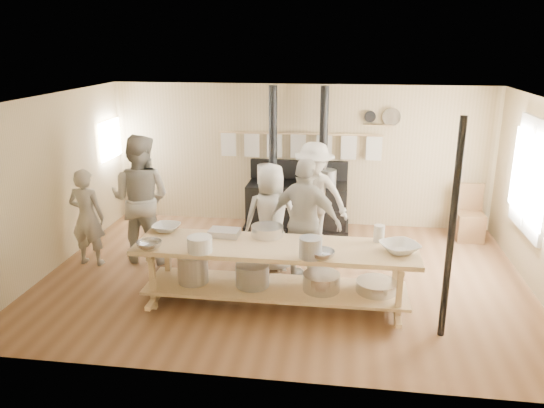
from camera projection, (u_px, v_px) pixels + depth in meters
The scene contains 24 objects.
ground at pixel (283, 276), 7.85m from camera, with size 7.00×7.00×0.00m, color brown.
room_shell at pixel (284, 170), 7.37m from camera, with size 7.00×7.00×7.00m.
window_right at pixel (531, 176), 7.52m from camera, with size 0.09×1.50×1.65m.
left_opening at pixel (110, 140), 9.72m from camera, with size 0.00×0.90×0.90m.
stove at pixel (297, 201), 9.70m from camera, with size 1.90×0.75×2.60m.
towel_rail at pixel (299, 143), 9.66m from camera, with size 3.00×0.04×0.47m.
back_wall_shelf at pixel (382, 120), 9.37m from camera, with size 0.63×0.14×0.32m.
prep_table at pixel (275, 269), 6.85m from camera, with size 3.60×0.90×0.85m.
support_post at pixel (452, 232), 5.92m from camera, with size 0.08×0.08×2.60m, color black.
cook_far_left at pixel (87, 217), 8.09m from camera, with size 0.56×0.36×1.52m, color beige.
cook_left at pixel (141, 199), 8.20m from camera, with size 0.97×0.76×2.01m, color beige.
cook_center at pixel (271, 218), 7.86m from camera, with size 0.80×0.52×1.64m, color beige.
cook_right at pixel (305, 222), 7.42m from camera, with size 1.07×0.45×1.83m, color beige.
cook_by_window at pixel (314, 196), 8.69m from camera, with size 1.16×0.67×1.79m, color beige.
chair at pixel (469, 224), 9.23m from camera, with size 0.46×0.46×0.97m.
bowl_white_a at pixel (166, 228), 7.25m from camera, with size 0.37×0.37×0.09m, color white.
bowl_steel_a at pixel (149, 245), 6.63m from camera, with size 0.32×0.32×0.10m, color silver.
bowl_white_b at pixel (400, 248), 6.53m from camera, with size 0.46×0.46×0.11m, color white.
bowl_steel_b at pixel (322, 254), 6.34m from camera, with size 0.31×0.31×0.10m, color silver.
roasting_pan at pixel (224, 233), 7.07m from camera, with size 0.40×0.27×0.09m, color #B2B2B7.
mixing_bowl_large at pixel (267, 231), 7.06m from camera, with size 0.43×0.43×0.14m, color silver.
bucket_galv at pixel (311, 248), 6.34m from camera, with size 0.28×0.28×0.26m, color gray.
deep_bowl_enamel at pixel (200, 244), 6.53m from camera, with size 0.31×0.31×0.19m, color white.
pitcher at pixel (379, 233), 6.86m from camera, with size 0.14×0.14×0.22m, color white.
Camera 1 is at (0.83, -7.13, 3.36)m, focal length 35.00 mm.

